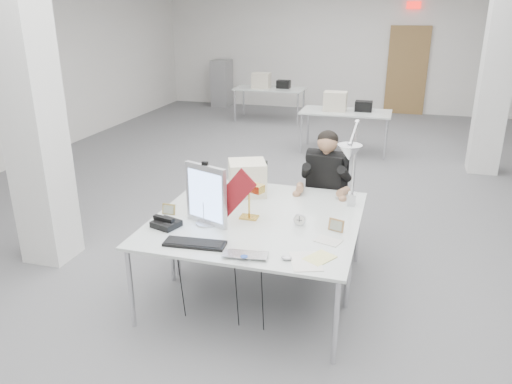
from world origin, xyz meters
The scene contains 23 objects.
room_shell centered at (0.04, 0.13, 1.69)m, with size 10.04×14.04×3.24m.
desk_main centered at (0.00, -2.50, 0.74)m, with size 1.80×0.90×0.03m, color silver.
desk_second centered at (0.00, -1.60, 0.74)m, with size 1.80×0.90×0.03m, color silver.
bg_desk_a centered at (0.20, 3.00, 0.74)m, with size 1.60×0.80×0.03m, color silver.
bg_desk_b centered at (-1.80, 5.20, 0.74)m, with size 1.60×0.80×0.03m, color silver.
filing_cabinet centered at (-3.50, 6.65, 0.60)m, with size 0.45×0.55×1.20m, color gray.
office_chair centered at (0.45, -0.97, 0.53)m, with size 0.52×0.52×1.06m, color black, non-canonical shape.
seated_person centered at (0.45, -1.02, 0.90)m, with size 0.49×0.61×0.91m, color black, non-canonical shape.
monitor centered at (-0.38, -2.31, 1.02)m, with size 0.43×0.04×0.53m, color silver.
pennant centered at (-0.12, -2.34, 1.07)m, with size 0.45×0.01×0.19m, color maroon.
keyboard centered at (-0.32, -2.73, 0.77)m, with size 0.49×0.16×0.02m, color black.
laptop centered at (0.13, -2.86, 0.77)m, with size 0.34×0.22×0.03m, color #A7A7AC.
mouse centered at (0.43, -2.77, 0.77)m, with size 0.08×0.05×0.03m, color #B3B3B8.
bankers_lamp centered at (-0.06, -2.09, 0.91)m, with size 0.27×0.11×0.31m, color gold, non-canonical shape.
desk_phone centered at (-0.69, -2.47, 0.78)m, with size 0.21×0.19×0.05m, color black.
picture_frame_left centered at (-0.79, -2.21, 0.80)m, with size 0.13×0.01×0.10m, color #A48B46.
picture_frame_right centered at (0.72, -2.15, 0.81)m, with size 0.14×0.01×0.11m, color #AE7E4B.
desk_clock centered at (0.40, -2.12, 0.81)m, with size 0.11×0.11×0.03m, color silver.
paper_stack_a centered at (0.58, -2.75, 0.76)m, with size 0.22×0.31×0.01m, color white.
paper_stack_b centered at (0.67, -2.67, 0.76)m, with size 0.16×0.23×0.01m, color #EDE98D.
paper_stack_c centered at (0.69, -2.36, 0.76)m, with size 0.20×0.14×0.01m, color silver.
beige_monitor centered at (-0.26, -1.51, 0.92)m, with size 0.36×0.34×0.34m, color beige.
architect_lamp centered at (0.78, -1.77, 1.18)m, with size 0.23×0.66×0.85m, color silver, non-canonical shape.
Camera 1 is at (1.14, -6.01, 2.54)m, focal length 35.00 mm.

